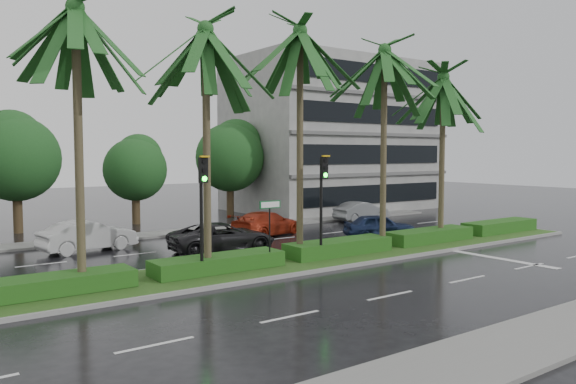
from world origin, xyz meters
TOP-DOWN VIEW (x-y plane):
  - ground at (0.00, 0.00)m, footprint 120.00×120.00m
  - near_sidewalk at (0.00, -10.20)m, footprint 40.00×2.40m
  - far_sidewalk at (0.00, 12.00)m, footprint 40.00×2.00m
  - median at (0.00, 1.00)m, footprint 36.00×4.00m
  - hedge at (0.00, 1.00)m, footprint 35.20×1.40m
  - lane_markings at (3.04, -0.43)m, footprint 34.00×13.06m
  - palm_row at (-1.25, 1.02)m, footprint 26.30×4.20m
  - signal_median_left at (-4.00, 0.30)m, footprint 0.34×0.42m
  - signal_median_right at (1.50, 0.30)m, footprint 0.34×0.42m
  - street_sign at (-1.00, 0.48)m, footprint 0.95×0.09m
  - bg_trees at (1.88, 17.59)m, footprint 32.84×5.35m
  - building at (17.00, 18.00)m, footprint 16.00×10.00m
  - car_white at (-5.50, 9.04)m, footprint 2.21×4.60m
  - car_darkgrey at (-0.50, 5.19)m, footprint 2.73×5.15m
  - car_red at (4.00, 8.28)m, footprint 3.27×5.06m
  - car_blue at (8.50, 4.00)m, footprint 3.03×4.14m
  - car_grey at (13.00, 10.21)m, footprint 1.44×4.01m

SIDE VIEW (x-z plane):
  - ground at x=0.00m, z-range 0.00..0.00m
  - lane_markings at x=3.04m, z-range 0.00..0.01m
  - near_sidewalk at x=0.00m, z-range 0.00..0.12m
  - far_sidewalk at x=0.00m, z-range 0.00..0.12m
  - median at x=0.00m, z-range 0.00..0.16m
  - hedge at x=0.00m, z-range 0.15..0.75m
  - car_blue at x=8.50m, z-range 0.00..1.31m
  - car_grey at x=13.00m, z-range 0.00..1.31m
  - car_red at x=4.00m, z-range 0.00..1.36m
  - car_darkgrey at x=-0.50m, z-range 0.00..1.38m
  - car_white at x=-5.50m, z-range 0.00..1.45m
  - street_sign at x=-1.00m, z-range 0.82..3.42m
  - signal_median_left at x=-4.00m, z-range 0.82..5.18m
  - signal_median_right at x=1.50m, z-range 0.82..5.18m
  - bg_trees at x=1.88m, z-range 0.63..8.36m
  - building at x=17.00m, z-range 0.00..12.00m
  - palm_row at x=-1.25m, z-range 3.16..13.45m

